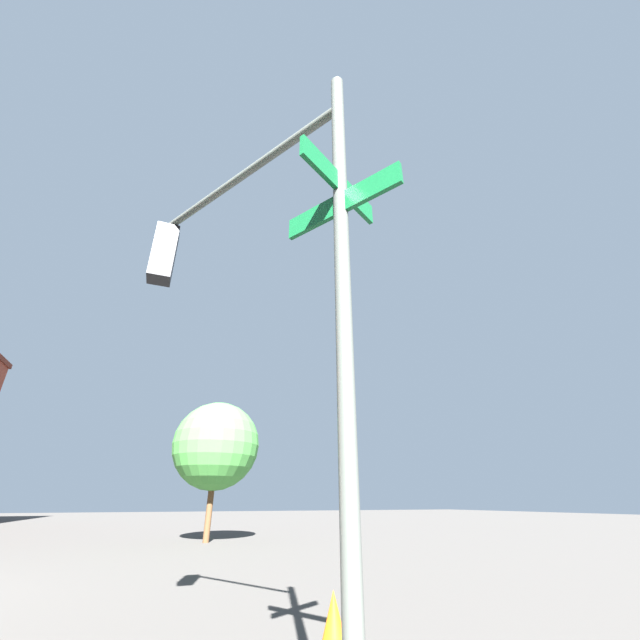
# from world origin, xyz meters

# --- Properties ---
(traffic_signal_near) EXTENTS (3.12, 2.04, 5.21)m
(traffic_signal_near) POSITION_xyz_m (-5.57, -6.34, 3.68)
(traffic_signal_near) COLOR #474C47
(traffic_signal_near) RESTS_ON ground_plane
(street_tree) EXTENTS (3.54, 3.54, 5.34)m
(street_tree) POSITION_xyz_m (8.38, -8.04, 3.56)
(street_tree) COLOR #4C331E
(street_tree) RESTS_ON ground_plane
(traffic_cone) EXTENTS (0.36, 0.36, 0.63)m
(traffic_cone) POSITION_xyz_m (-4.67, -7.79, 0.32)
(traffic_cone) COLOR orange
(traffic_cone) RESTS_ON ground_plane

